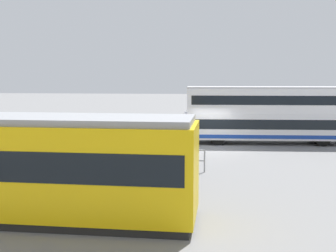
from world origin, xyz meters
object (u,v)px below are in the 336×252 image
Objects in this scene: pedestrian_near_railing at (156,151)px; pedestrian_crossing at (180,162)px; double_decker_bus at (271,115)px; tram_yellow at (8,165)px.

pedestrian_crossing is at bearing 114.90° from pedestrian_near_railing.
double_decker_bus is 19.10m from tram_yellow.
tram_yellow is 8.14m from pedestrian_near_railing.
pedestrian_crossing is at bearing -141.78° from tram_yellow.
pedestrian_crossing reaches higher than pedestrian_near_railing.
pedestrian_near_railing is 0.89× the size of pedestrian_crossing.
double_decker_bus is 6.46× the size of pedestrian_crossing.
double_decker_bus is 0.96× the size of tram_yellow.
double_decker_bus reaches higher than tram_yellow.
pedestrian_near_railing is 3.32m from pedestrian_crossing.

